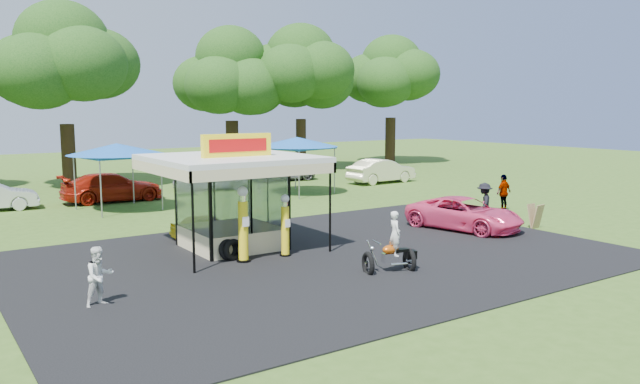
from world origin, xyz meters
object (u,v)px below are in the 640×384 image
at_px(gas_pump_left, 243,226).
at_px(spectator_west, 99,276).
at_px(spectator_east_a, 484,203).
at_px(bg_car_c, 212,177).
at_px(bg_car_d, 282,170).
at_px(spectator_east_b, 504,193).
at_px(a_frame_sign, 535,216).
at_px(pink_sedan, 464,214).
at_px(gas_station_kiosk, 232,200).
at_px(bg_car_b, 112,187).
at_px(motorcycle, 393,248).
at_px(bg_car_e, 381,171).
at_px(tent_west, 117,150).
at_px(gas_pump_right, 285,227).
at_px(tent_east, 297,142).
at_px(kiosk_car, 207,226).

bearing_deg(gas_pump_left, spectator_west, -159.04).
bearing_deg(gas_pump_left, spectator_east_a, 1.49).
relative_size(spectator_west, bg_car_c, 0.33).
bearing_deg(spectator_east_a, bg_car_c, -111.18).
height_order(gas_pump_left, bg_car_c, gas_pump_left).
xyz_separation_m(gas_pump_left, bg_car_d, (13.01, 19.41, -0.52)).
bearing_deg(spectator_east_a, spectator_east_b, 169.43).
distance_m(a_frame_sign, pink_sedan, 3.12).
bearing_deg(spectator_east_b, bg_car_d, -87.27).
distance_m(gas_station_kiosk, bg_car_b, 14.01).
bearing_deg(spectator_east_b, motorcycle, 20.02).
distance_m(spectator_east_a, bg_car_e, 15.25).
height_order(motorcycle, pink_sedan, motorcycle).
height_order(spectator_east_b, bg_car_d, spectator_east_b).
bearing_deg(spectator_east_b, bg_car_b, -48.05).
xyz_separation_m(spectator_west, spectator_east_b, (20.61, 4.07, 0.12)).
bearing_deg(bg_car_e, spectator_east_a, 154.46).
bearing_deg(gas_station_kiosk, tent_west, 94.53).
xyz_separation_m(gas_pump_left, spectator_east_b, (15.46, 2.09, -0.31)).
relative_size(pink_sedan, bg_car_d, 0.97).
height_order(a_frame_sign, spectator_east_b, spectator_east_b).
relative_size(gas_pump_right, bg_car_d, 0.43).
height_order(gas_station_kiosk, a_frame_sign, gas_station_kiosk).
xyz_separation_m(tent_west, tent_east, (10.47, -0.06, 0.03)).
height_order(spectator_west, bg_car_e, bg_car_e).
relative_size(spectator_west, tent_east, 0.33).
height_order(bg_car_d, tent_east, tent_east).
xyz_separation_m(gas_pump_right, a_frame_sign, (11.40, -1.59, -0.52)).
distance_m(a_frame_sign, tent_west, 19.91).
height_order(spectator_east_a, bg_car_e, spectator_east_a).
bearing_deg(bg_car_e, spectator_east_b, 166.00).
distance_m(pink_sedan, bg_car_d, 19.81).
relative_size(spectator_east_b, tent_east, 0.38).
bearing_deg(spectator_west, bg_car_e, 21.65).
bearing_deg(motorcycle, a_frame_sign, 27.36).
relative_size(spectator_east_a, bg_car_d, 0.36).
relative_size(kiosk_car, bg_car_b, 0.52).
bearing_deg(gas_pump_right, motorcycle, -64.51).
bearing_deg(bg_car_b, spectator_west, 163.95).
xyz_separation_m(pink_sedan, bg_car_d, (2.79, 19.61, 0.02)).
height_order(spectator_west, bg_car_b, spectator_west).
bearing_deg(bg_car_b, spectator_east_a, -142.64).
relative_size(pink_sedan, spectator_east_b, 2.70).
height_order(gas_pump_right, bg_car_e, gas_pump_right).
height_order(gas_station_kiosk, bg_car_c, gas_station_kiosk).
relative_size(gas_pump_left, bg_car_d, 0.50).
bearing_deg(a_frame_sign, spectator_east_b, 49.40).
bearing_deg(bg_car_b, motorcycle, -170.65).
xyz_separation_m(a_frame_sign, pink_sedan, (-2.75, 1.45, 0.16)).
bearing_deg(motorcycle, tent_east, 82.93).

